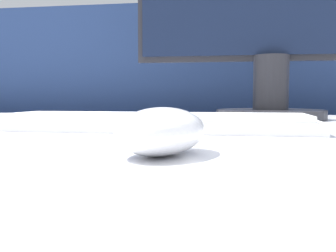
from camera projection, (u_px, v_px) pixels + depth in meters
The scene contains 4 objects.
partition_panel at pixel (195, 179), 1.22m from camera, with size 5.00×0.03×1.08m.
computer_mouse_near at pixel (162, 131), 0.32m from camera, with size 0.09×0.12×0.04m.
keyboard at pixel (151, 122), 0.56m from camera, with size 0.45×0.14×0.02m.
monitor at pixel (272, 5), 0.82m from camera, with size 0.58×0.23×0.46m.
Camera 1 is at (0.11, -0.52, 0.80)m, focal length 42.00 mm.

